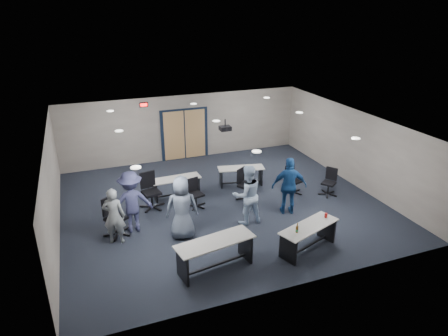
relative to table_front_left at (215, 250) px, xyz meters
name	(u,v)px	position (x,y,z in m)	size (l,w,h in m)	color
floor	(222,203)	(1.37, 3.23, -0.55)	(10.00, 10.00, 0.00)	black
back_wall	(184,127)	(1.37, 7.73, 0.80)	(10.00, 0.04, 2.70)	gray
front_wall	(293,237)	(1.37, -1.27, 0.80)	(10.00, 0.04, 2.70)	gray
left_wall	(52,189)	(-3.63, 3.23, 0.80)	(0.04, 9.00, 2.70)	gray
right_wall	(353,147)	(6.37, 3.23, 0.80)	(0.04, 9.00, 2.70)	gray
ceiling	(222,124)	(1.37, 3.23, 2.15)	(10.00, 9.00, 0.04)	silver
double_door	(185,135)	(1.37, 7.69, 0.50)	(2.00, 0.07, 2.20)	black
exit_sign	(144,105)	(-0.23, 7.67, 1.90)	(0.32, 0.07, 0.18)	black
ceiling_projector	(225,128)	(1.67, 3.73, 1.86)	(0.35, 0.32, 0.37)	black
ceiling_can_lights	(219,123)	(1.37, 3.48, 2.12)	(6.24, 5.74, 0.02)	white
table_front_left	(215,250)	(0.00, 0.00, 0.00)	(2.06, 0.98, 0.80)	#ACA9A2
table_front_right	(309,233)	(2.57, -0.08, -0.04)	(1.90, 1.17, 1.00)	#ACA9A2
table_back_left	(176,184)	(0.11, 4.27, -0.09)	(1.68, 0.62, 0.67)	#ACA9A2
table_back_right	(241,173)	(2.53, 4.37, -0.09)	(1.72, 0.88, 0.66)	#ACA9A2
chair_back_a	(151,191)	(-0.83, 3.73, 0.04)	(0.74, 0.74, 1.18)	black
chair_back_b	(196,193)	(0.52, 3.31, -0.07)	(0.59, 0.59, 0.95)	black
chair_back_c	(247,184)	(2.26, 3.26, -0.02)	(0.67, 0.67, 1.06)	black
chair_back_d	(294,180)	(3.94, 3.09, -0.05)	(0.62, 0.62, 0.99)	black
chair_loose_left	(116,217)	(-2.07, 2.47, 0.02)	(0.71, 0.71, 1.13)	black
chair_loose_right	(329,182)	(5.00, 2.55, -0.08)	(0.59, 0.59, 0.94)	black
person_gray	(114,216)	(-2.14, 2.08, 0.27)	(0.59, 0.39, 1.63)	gray
person_plaid	(182,208)	(-0.36, 1.72, 0.37)	(0.89, 0.58, 1.83)	slate
person_lightblue	(247,195)	(1.64, 1.83, 0.37)	(0.89, 0.69, 1.83)	#B6D0F1
person_navy	(289,186)	(3.10, 1.93, 0.37)	(1.07, 0.45, 1.83)	navy
person_back	(131,202)	(-1.60, 2.56, 0.37)	(1.18, 0.68, 1.83)	navy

